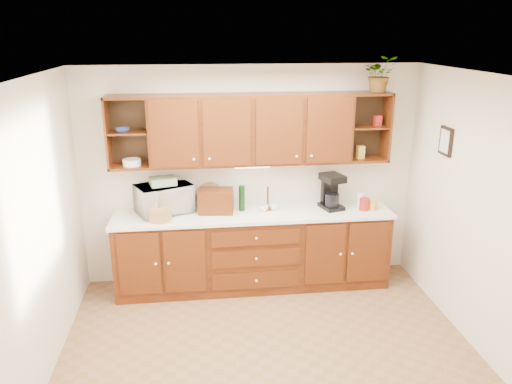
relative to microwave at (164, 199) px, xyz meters
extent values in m
plane|color=#8A5D3F|center=(1.02, -1.58, -1.11)|extent=(4.00, 4.00, 0.00)
plane|color=white|center=(1.02, -1.58, 1.49)|extent=(4.00, 4.00, 0.00)
plane|color=beige|center=(1.02, 0.17, 0.19)|extent=(4.00, 0.00, 4.00)
plane|color=beige|center=(-0.98, -1.58, 0.19)|extent=(0.00, 3.50, 3.50)
plane|color=beige|center=(3.02, -1.58, 0.19)|extent=(0.00, 3.50, 3.50)
cube|color=#351506|center=(1.02, -0.13, -0.66)|extent=(3.20, 0.60, 0.90)
cube|color=white|center=(1.02, -0.14, -0.19)|extent=(3.24, 0.64, 0.04)
cube|color=#351506|center=(1.02, 0.01, 0.78)|extent=(2.30, 0.33, 0.80)
cube|color=black|center=(-0.35, 0.16, 0.78)|extent=(0.45, 0.02, 0.80)
cube|color=black|center=(2.40, 0.16, 0.78)|extent=(0.45, 0.02, 0.80)
cube|color=#351506|center=(-0.35, 0.01, 0.78)|extent=(0.43, 0.30, 0.02)
cube|color=#351506|center=(2.40, 0.01, 0.78)|extent=(0.43, 0.30, 0.02)
cube|color=#351506|center=(2.40, 0.01, 1.17)|extent=(0.45, 0.33, 0.03)
cube|color=white|center=(1.02, -0.04, 0.36)|extent=(0.40, 0.05, 0.02)
cube|color=black|center=(3.00, -0.68, 0.74)|extent=(0.03, 0.24, 0.30)
cylinder|color=#9D7B41|center=(-0.03, -0.26, -0.10)|extent=(0.31, 0.31, 0.14)
imported|color=silver|center=(0.00, 0.00, 0.00)|extent=(0.72, 0.63, 0.33)
cube|color=#CBC45F|center=(0.00, 0.00, 0.21)|extent=(0.33, 0.28, 0.09)
cylinder|color=black|center=(0.90, -0.05, -0.02)|extent=(0.08, 0.08, 0.30)
cylinder|color=#9D7B41|center=(0.53, 0.11, -0.16)|extent=(0.32, 0.13, 0.31)
cube|color=#351506|center=(0.60, -0.07, -0.03)|extent=(0.42, 0.29, 0.28)
cylinder|color=#351506|center=(1.20, -0.05, -0.03)|extent=(0.02, 0.02, 0.28)
cylinder|color=#351506|center=(1.20, -0.05, -0.16)|extent=(0.11, 0.11, 0.02)
imported|color=white|center=(1.28, -0.07, -0.13)|extent=(0.13, 0.13, 0.08)
imported|color=white|center=(1.18, 0.02, -0.13)|extent=(0.13, 0.13, 0.08)
imported|color=white|center=(1.15, -0.11, -0.13)|extent=(0.13, 0.13, 0.08)
cylinder|color=maroon|center=(2.33, -0.20, -0.10)|extent=(0.14, 0.14, 0.14)
cylinder|color=white|center=(2.31, -0.13, -0.08)|extent=(0.09, 0.09, 0.18)
cylinder|color=gold|center=(2.44, -0.20, -0.11)|extent=(0.11, 0.11, 0.11)
cube|color=black|center=(1.96, -0.10, -0.15)|extent=(0.29, 0.34, 0.04)
cube|color=black|center=(1.96, 0.01, 0.03)|extent=(0.21, 0.12, 0.36)
cube|color=black|center=(1.96, -0.10, 0.21)|extent=(0.29, 0.34, 0.08)
cylinder|color=black|center=(1.96, -0.12, -0.06)|extent=(0.20, 0.20, 0.16)
imported|color=#294296|center=(-0.40, -0.02, 0.81)|extent=(0.19, 0.19, 0.04)
cylinder|color=white|center=(-0.33, -0.02, 0.45)|extent=(0.25, 0.25, 0.07)
cube|color=gold|center=(2.31, -0.02, 0.49)|extent=(0.09, 0.08, 0.15)
cube|color=maroon|center=(2.50, 0.00, 0.85)|extent=(0.09, 0.08, 0.12)
imported|color=#999999|center=(2.47, -0.03, 1.38)|extent=(0.40, 0.36, 0.40)
camera|label=1|loc=(0.40, -5.54, 1.85)|focal=35.00mm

